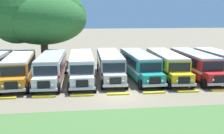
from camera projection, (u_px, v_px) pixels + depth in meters
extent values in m
plane|color=#84755B|center=(119.00, 96.00, 23.48)|extent=(220.00, 220.00, 0.00)
cube|color=black|center=(3.00, 62.00, 28.77)|extent=(0.18, 8.00, 0.80)
cube|color=#282828|center=(4.00, 60.00, 32.97)|extent=(0.90, 0.08, 1.30)
cylinder|color=black|center=(10.00, 70.00, 31.70)|extent=(0.30, 1.00, 1.00)
cube|color=orange|center=(20.00, 67.00, 28.47)|extent=(3.24, 9.37, 2.10)
cube|color=white|center=(20.00, 68.00, 28.51)|extent=(3.27, 9.40, 0.24)
cube|color=black|center=(32.00, 61.00, 28.91)|extent=(0.69, 7.98, 0.80)
cube|color=black|center=(8.00, 62.00, 28.41)|extent=(0.69, 7.98, 0.80)
cube|color=silver|center=(19.00, 56.00, 28.24)|extent=(3.15, 9.27, 0.22)
cube|color=orange|center=(13.00, 84.00, 23.49)|extent=(2.31, 1.57, 1.05)
cube|color=black|center=(11.00, 86.00, 22.77)|extent=(1.10, 0.19, 0.70)
cube|color=#B7B7BC|center=(11.00, 91.00, 22.82)|extent=(2.41, 0.39, 0.24)
cube|color=black|center=(13.00, 71.00, 23.93)|extent=(2.20, 0.24, 0.84)
cube|color=white|center=(25.00, 60.00, 32.93)|extent=(0.90, 0.13, 1.30)
sphere|color=#EAE5C6|center=(19.00, 85.00, 22.86)|extent=(0.20, 0.20, 0.20)
sphere|color=#EAE5C6|center=(2.00, 86.00, 22.59)|extent=(0.20, 0.20, 0.20)
cylinder|color=black|center=(27.00, 88.00, 23.92)|extent=(0.36, 1.02, 1.00)
cylinder|color=black|center=(35.00, 70.00, 31.80)|extent=(0.36, 1.02, 1.00)
cylinder|color=black|center=(14.00, 71.00, 31.33)|extent=(0.36, 1.02, 1.00)
cube|color=silver|center=(52.00, 66.00, 28.78)|extent=(2.67, 9.25, 2.10)
cube|color=red|center=(52.00, 68.00, 28.82)|extent=(2.70, 9.27, 0.24)
cube|color=black|center=(64.00, 61.00, 29.10)|extent=(0.19, 8.00, 0.80)
cube|color=black|center=(40.00, 61.00, 28.85)|extent=(0.19, 8.00, 0.80)
cube|color=#B2B2B7|center=(51.00, 56.00, 28.55)|extent=(2.59, 9.14, 0.22)
cube|color=silver|center=(45.00, 83.00, 23.72)|extent=(2.23, 1.44, 1.05)
cube|color=black|center=(44.00, 85.00, 22.99)|extent=(1.10, 0.12, 0.70)
cube|color=#B7B7BC|center=(44.00, 90.00, 23.04)|extent=(2.40, 0.25, 0.24)
cube|color=black|center=(45.00, 71.00, 24.17)|extent=(2.20, 0.10, 0.84)
cube|color=red|center=(56.00, 60.00, 33.31)|extent=(0.90, 0.08, 1.30)
sphere|color=#EAE5C6|center=(52.00, 85.00, 23.01)|extent=(0.20, 0.20, 0.20)
sphere|color=#EAE5C6|center=(35.00, 85.00, 22.87)|extent=(0.20, 0.20, 0.20)
cylinder|color=black|center=(59.00, 88.00, 24.04)|extent=(0.30, 1.01, 1.00)
cylinder|color=black|center=(32.00, 89.00, 23.80)|extent=(0.30, 1.01, 1.00)
cylinder|color=black|center=(65.00, 70.00, 32.03)|extent=(0.30, 1.01, 1.00)
cylinder|color=black|center=(45.00, 70.00, 31.80)|extent=(0.30, 1.01, 1.00)
cube|color=silver|center=(82.00, 65.00, 29.17)|extent=(2.51, 9.20, 2.10)
cube|color=maroon|center=(82.00, 67.00, 29.21)|extent=(2.54, 9.22, 0.24)
cube|color=black|center=(93.00, 60.00, 29.51)|extent=(0.04, 8.00, 0.80)
cube|color=black|center=(70.00, 61.00, 29.21)|extent=(0.04, 8.00, 0.80)
cube|color=silver|center=(81.00, 55.00, 28.94)|extent=(2.42, 9.10, 0.22)
cube|color=silver|center=(82.00, 82.00, 24.12)|extent=(2.20, 1.40, 1.05)
cube|color=black|center=(82.00, 84.00, 23.40)|extent=(1.10, 0.10, 0.70)
cube|color=#B7B7BC|center=(82.00, 89.00, 23.44)|extent=(2.40, 0.20, 0.24)
cube|color=black|center=(82.00, 70.00, 24.57)|extent=(2.20, 0.06, 0.84)
cube|color=maroon|center=(81.00, 59.00, 33.69)|extent=(0.90, 0.06, 1.30)
sphere|color=#EAE5C6|center=(90.00, 84.00, 23.43)|extent=(0.20, 0.20, 0.20)
sphere|color=#EAE5C6|center=(74.00, 84.00, 23.26)|extent=(0.20, 0.20, 0.20)
cylinder|color=black|center=(95.00, 87.00, 24.46)|extent=(0.28, 1.00, 1.00)
cylinder|color=black|center=(69.00, 88.00, 24.18)|extent=(0.28, 1.00, 1.00)
cylinder|color=black|center=(91.00, 69.00, 32.44)|extent=(0.28, 1.00, 1.00)
cylinder|color=black|center=(72.00, 69.00, 32.16)|extent=(0.28, 1.00, 1.00)
cube|color=#9E9993|center=(110.00, 64.00, 30.18)|extent=(2.68, 9.25, 2.10)
cube|color=#282828|center=(110.00, 65.00, 30.21)|extent=(2.72, 9.27, 0.24)
cube|color=black|center=(120.00, 59.00, 30.50)|extent=(0.20, 8.00, 0.80)
cube|color=black|center=(98.00, 59.00, 30.25)|extent=(0.20, 8.00, 0.80)
cube|color=beige|center=(110.00, 54.00, 29.95)|extent=(2.60, 9.15, 0.22)
cube|color=#9E9993|center=(115.00, 79.00, 25.12)|extent=(2.23, 1.44, 1.05)
cube|color=black|center=(116.00, 81.00, 24.39)|extent=(1.10, 0.12, 0.70)
cube|color=#B7B7BC|center=(116.00, 86.00, 24.44)|extent=(2.40, 0.25, 0.24)
cube|color=black|center=(114.00, 68.00, 25.56)|extent=(2.20, 0.10, 0.84)
cube|color=#282828|center=(106.00, 58.00, 34.70)|extent=(0.90, 0.08, 1.30)
sphere|color=#EAE5C6|center=(123.00, 81.00, 24.41)|extent=(0.20, 0.20, 0.20)
sphere|color=#EAE5C6|center=(108.00, 81.00, 24.27)|extent=(0.20, 0.20, 0.20)
cylinder|color=black|center=(127.00, 84.00, 25.43)|extent=(0.30, 1.01, 1.00)
cylinder|color=black|center=(102.00, 85.00, 25.20)|extent=(0.30, 1.01, 1.00)
cylinder|color=black|center=(117.00, 67.00, 33.43)|extent=(0.30, 1.01, 1.00)
cylinder|color=black|center=(98.00, 68.00, 33.20)|extent=(0.30, 1.01, 1.00)
cube|color=teal|center=(138.00, 64.00, 30.20)|extent=(2.91, 9.30, 2.10)
cube|color=white|center=(138.00, 65.00, 30.24)|extent=(2.94, 9.32, 0.24)
cube|color=black|center=(148.00, 59.00, 30.60)|extent=(0.39, 7.99, 0.80)
cube|color=black|center=(127.00, 59.00, 30.19)|extent=(0.39, 7.99, 0.80)
cube|color=#B2B2B7|center=(139.00, 54.00, 29.97)|extent=(2.82, 9.20, 0.22)
cube|color=teal|center=(153.00, 79.00, 25.18)|extent=(2.26, 1.50, 1.05)
cube|color=black|center=(155.00, 81.00, 24.46)|extent=(1.10, 0.15, 0.70)
cube|color=#B7B7BC|center=(155.00, 85.00, 24.51)|extent=(2.41, 0.31, 0.24)
cube|color=black|center=(151.00, 67.00, 25.63)|extent=(2.20, 0.16, 0.84)
cube|color=white|center=(129.00, 58.00, 34.69)|extent=(0.90, 0.10, 1.30)
sphere|color=#EAE5C6|center=(162.00, 81.00, 24.53)|extent=(0.20, 0.20, 0.20)
sphere|color=#EAE5C6|center=(148.00, 81.00, 24.30)|extent=(0.20, 0.20, 0.20)
cylinder|color=black|center=(164.00, 84.00, 25.58)|extent=(0.32, 1.01, 1.00)
cylinder|color=black|center=(140.00, 85.00, 25.19)|extent=(0.32, 1.01, 1.00)
cylinder|color=black|center=(141.00, 67.00, 33.51)|extent=(0.32, 1.01, 1.00)
cylinder|color=black|center=(123.00, 68.00, 33.12)|extent=(0.32, 1.01, 1.00)
cube|color=yellow|center=(166.00, 63.00, 30.38)|extent=(2.73, 9.26, 2.10)
cube|color=black|center=(165.00, 65.00, 30.41)|extent=(2.76, 9.28, 0.24)
cube|color=black|center=(175.00, 59.00, 30.69)|extent=(0.24, 8.00, 0.80)
cube|color=black|center=(154.00, 59.00, 30.45)|extent=(0.24, 8.00, 0.80)
cube|color=beige|center=(166.00, 54.00, 30.15)|extent=(2.65, 9.16, 0.22)
cube|color=yellow|center=(181.00, 79.00, 25.31)|extent=(2.23, 1.45, 1.05)
cube|color=black|center=(184.00, 80.00, 24.58)|extent=(1.10, 0.13, 0.70)
cube|color=#B7B7BC|center=(184.00, 85.00, 24.63)|extent=(2.40, 0.26, 0.24)
cube|color=black|center=(180.00, 67.00, 25.76)|extent=(2.20, 0.12, 0.84)
cube|color=black|center=(155.00, 58.00, 34.90)|extent=(0.90, 0.08, 1.30)
sphere|color=#EAE5C6|center=(192.00, 80.00, 24.60)|extent=(0.20, 0.20, 0.20)
sphere|color=#EAE5C6|center=(177.00, 81.00, 24.47)|extent=(0.20, 0.20, 0.20)
cylinder|color=black|center=(193.00, 83.00, 25.62)|extent=(0.31, 1.01, 1.00)
cylinder|color=black|center=(169.00, 84.00, 25.40)|extent=(0.31, 1.01, 1.00)
cylinder|color=black|center=(167.00, 67.00, 33.62)|extent=(0.31, 1.01, 1.00)
cylinder|color=black|center=(149.00, 67.00, 33.40)|extent=(0.31, 1.01, 1.00)
cube|color=red|center=(193.00, 63.00, 30.67)|extent=(2.55, 9.21, 2.10)
cube|color=white|center=(193.00, 64.00, 30.70)|extent=(2.58, 9.23, 0.24)
cube|color=black|center=(203.00, 58.00, 31.02)|extent=(0.09, 8.00, 0.80)
cube|color=black|center=(182.00, 59.00, 30.71)|extent=(0.09, 8.00, 0.80)
cube|color=#B2B2B7|center=(194.00, 53.00, 30.44)|extent=(2.47, 9.11, 0.22)
cube|color=red|center=(216.00, 78.00, 25.62)|extent=(2.21, 1.41, 1.05)
cube|color=black|center=(220.00, 80.00, 24.90)|extent=(1.10, 0.11, 0.70)
cube|color=#B7B7BC|center=(220.00, 84.00, 24.94)|extent=(2.40, 0.21, 0.24)
cube|color=black|center=(213.00, 66.00, 26.07)|extent=(2.20, 0.07, 0.84)
cube|color=white|center=(178.00, 57.00, 35.18)|extent=(0.90, 0.07, 1.30)
sphere|color=#EAE5C6|center=(213.00, 80.00, 24.76)|extent=(0.20, 0.20, 0.20)
cylinder|color=black|center=(203.00, 83.00, 25.68)|extent=(0.29, 1.00, 1.00)
cylinder|color=black|center=(192.00, 66.00, 33.94)|extent=(0.29, 1.00, 1.00)
cylinder|color=black|center=(174.00, 67.00, 33.65)|extent=(0.29, 1.00, 1.00)
cube|color=#23519E|center=(220.00, 63.00, 30.81)|extent=(2.81, 9.28, 2.10)
cube|color=silver|center=(220.00, 64.00, 30.85)|extent=(2.84, 9.30, 0.24)
cube|color=black|center=(209.00, 58.00, 30.81)|extent=(0.31, 8.00, 0.80)
cube|color=beige|center=(221.00, 53.00, 30.58)|extent=(2.73, 9.18, 0.22)
cube|color=silver|center=(201.00, 57.00, 35.31)|extent=(0.90, 0.09, 1.30)
cylinder|color=black|center=(215.00, 66.00, 34.11)|extent=(0.31, 1.01, 1.00)
cylinder|color=black|center=(198.00, 67.00, 33.75)|extent=(0.31, 1.01, 1.00)
cube|color=yellow|center=(4.00, 98.00, 22.54)|extent=(2.00, 0.36, 0.15)
cube|color=yellow|center=(44.00, 97.00, 22.93)|extent=(2.00, 0.36, 0.15)
cube|color=yellow|center=(82.00, 95.00, 23.32)|extent=(2.00, 0.36, 0.15)
cube|color=yellow|center=(118.00, 94.00, 23.70)|extent=(2.00, 0.36, 0.15)
cube|color=yellow|center=(154.00, 93.00, 24.09)|extent=(2.00, 0.36, 0.15)
cube|color=yellow|center=(188.00, 91.00, 24.48)|extent=(2.00, 0.36, 0.15)
cube|color=yellow|center=(221.00, 90.00, 24.87)|extent=(2.00, 0.36, 0.15)
cylinder|color=brown|center=(45.00, 51.00, 38.21)|extent=(1.05, 1.05, 3.73)
ellipsoid|color=#286028|center=(43.00, 20.00, 37.30)|extent=(12.40, 11.31, 7.16)
sphere|color=#286028|center=(64.00, 16.00, 38.75)|extent=(6.58, 6.58, 6.58)
sphere|color=#286028|center=(17.00, 15.00, 35.77)|extent=(7.92, 7.92, 7.92)
sphere|color=#286028|center=(46.00, 24.00, 40.71)|extent=(5.76, 5.76, 5.76)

